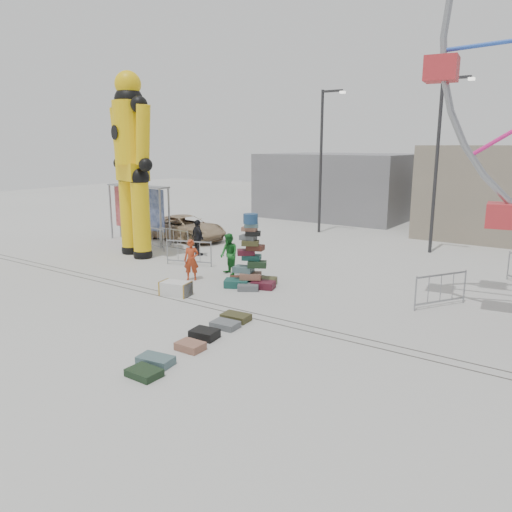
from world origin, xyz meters
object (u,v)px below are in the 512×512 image
Objects in this scene: suitcase_tower at (251,266)px; barricade_dummy_a at (152,238)px; lamp_post_right at (439,157)px; parked_suv at (185,228)px; lamp_post_left at (322,155)px; pedestrian_green at (229,254)px; barricade_wheel_front at (441,290)px; crash_test_dummy at (132,158)px; pedestrian_black at (198,238)px; pedestrian_red at (191,260)px; banner_scaffold at (138,199)px; barricade_dummy_c at (189,253)px; steamer_trunk at (176,289)px; barricade_dummy_b at (174,240)px.

barricade_dummy_a is (-7.87, 2.68, -0.19)m from suitcase_tower.
lamp_post_right is at bearing 41.79° from barricade_dummy_a.
lamp_post_left is at bearing -35.99° from parked_suv.
lamp_post_left is at bearing 123.12° from pedestrian_green.
crash_test_dummy is at bearing 123.29° from barricade_wheel_front.
pedestrian_green is (-7.95, -0.66, 0.27)m from barricade_wheel_front.
pedestrian_red is at bearing 149.20° from pedestrian_black.
barricade_dummy_a is (-11.64, -6.92, -3.93)m from lamp_post_right.
banner_scaffold is at bearing 114.38° from barricade_wheel_front.
pedestrian_green reaches higher than barricade_wheel_front.
barricade_dummy_a and barricade_dummy_c have the same top height.
steamer_trunk is 0.50× the size of barricade_dummy_c.
banner_scaffold is at bearing 136.99° from barricade_dummy_c.
barricade_dummy_b is 5.49m from pedestrian_red.
barricade_dummy_a is at bearing -167.96° from barricade_dummy_b.
suitcase_tower is at bearing -2.26° from pedestrian_green.
steamer_trunk is (5.87, -3.54, -4.20)m from crash_test_dummy.
barricade_dummy_a is (-4.64, -8.92, -3.93)m from lamp_post_left.
barricade_dummy_b is 1.64m from pedestrian_black.
barricade_wheel_front is at bearing -72.62° from lamp_post_right.
pedestrian_black is (2.88, 0.12, 0.29)m from barricade_dummy_a.
steamer_trunk is 0.61× the size of pedestrian_green.
banner_scaffold is 6.54m from barricade_dummy_c.
parked_suv is (-3.13, 2.55, -0.18)m from pedestrian_black.
banner_scaffold reaches higher than pedestrian_black.
pedestrian_green is at bearing -5.44° from barricade_dummy_a.
barricade_dummy_a is 1.00× the size of barricade_wheel_front.
banner_scaffold reaches higher than barricade_wheel_front.
barricade_dummy_c is 2.34m from pedestrian_red.
crash_test_dummy reaches higher than suitcase_tower.
banner_scaffold is at bearing 117.26° from pedestrian_red.
lamp_post_right is 12.18m from barricade_dummy_c.
crash_test_dummy is 4.21m from barricade_dummy_a.
parked_suv is at bearing 114.73° from barricade_dummy_c.
lamp_post_right is at bearing 37.00° from barricade_dummy_b.
suitcase_tower is 0.56× the size of parked_suv.
parked_suv is (-4.15, 4.28, 0.11)m from barricade_dummy_c.
parked_suv is (-11.89, -4.26, -3.82)m from lamp_post_right.
lamp_post_right reaches higher than barricade_dummy_a.
crash_test_dummy is at bearing -59.00° from barricade_dummy_a.
pedestrian_red reaches higher than barricade_wheel_front.
barricade_wheel_front is at bearing -5.72° from banner_scaffold.
barricade_dummy_c is (-7.75, -8.54, -3.93)m from lamp_post_right.
crash_test_dummy reaches higher than pedestrian_black.
banner_scaffold reaches higher than barricade_dummy_a.
steamer_trunk is (-1.45, -2.39, -0.51)m from suitcase_tower.
parked_suv is (-6.48, 4.51, -0.17)m from pedestrian_green.
pedestrian_green is at bearing 81.74° from steamer_trunk.
parked_suv is (-8.12, 5.35, -0.08)m from suitcase_tower.
pedestrian_red is 0.95× the size of pedestrian_green.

